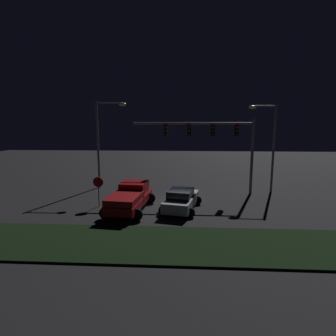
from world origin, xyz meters
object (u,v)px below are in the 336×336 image
object	(u,v)px
traffic_signal_gantry	(213,136)
street_lamp_left	(104,134)
pickup_truck	(130,196)
car_sedan	(181,199)
stop_sign	(98,186)
street_lamp_right	(268,137)

from	to	relation	value
traffic_signal_gantry	street_lamp_left	distance (m)	10.10
pickup_truck	street_lamp_left	world-z (taller)	street_lamp_left
car_sedan	stop_sign	world-z (taller)	stop_sign
pickup_truck	traffic_signal_gantry	size ratio (longest dim) A/B	0.54
pickup_truck	car_sedan	xyz separation A→B (m)	(3.60, 0.23, -0.26)
street_lamp_right	street_lamp_left	bearing A→B (deg)	177.14
stop_sign	car_sedan	bearing A→B (deg)	-3.73
street_lamp_right	pickup_truck	bearing A→B (deg)	-152.19
car_sedan	street_lamp_right	distance (m)	10.32
stop_sign	traffic_signal_gantry	bearing A→B (deg)	26.24
pickup_truck	stop_sign	size ratio (longest dim) A/B	2.50
street_lamp_left	street_lamp_right	xyz separation A→B (m)	(14.89, -0.74, -0.22)
street_lamp_right	stop_sign	xyz separation A→B (m)	(-13.67, -5.27, -3.33)
stop_sign	street_lamp_left	bearing A→B (deg)	101.52
car_sedan	street_lamp_right	xyz separation A→B (m)	(7.57, 5.66, 4.15)
car_sedan	traffic_signal_gantry	xyz separation A→B (m)	(2.63, 4.70, 4.29)
pickup_truck	street_lamp_right	bearing A→B (deg)	-56.32
car_sedan	street_lamp_left	size ratio (longest dim) A/B	0.58
car_sedan	street_lamp_right	bearing A→B (deg)	-41.19
car_sedan	traffic_signal_gantry	bearing A→B (deg)	-17.22
street_lamp_left	street_lamp_right	world-z (taller)	street_lamp_left
traffic_signal_gantry	street_lamp_right	distance (m)	5.03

